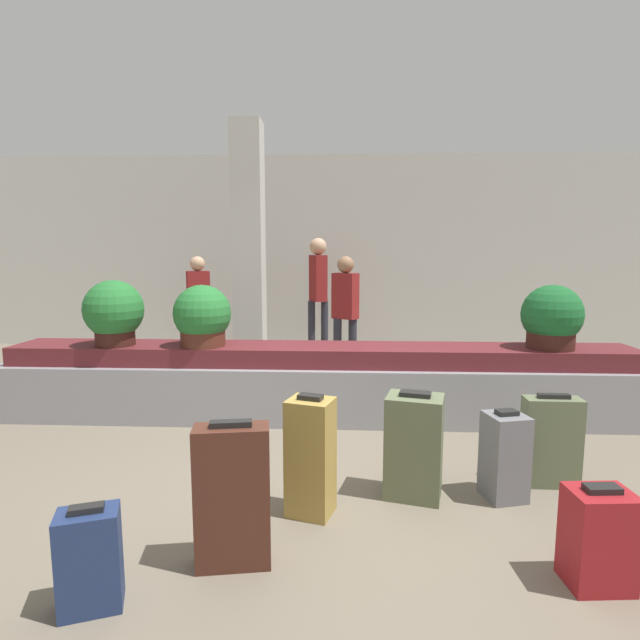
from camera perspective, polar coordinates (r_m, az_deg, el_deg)
ground_plane at (r=3.67m, az=-1.16°, el=-18.30°), size 18.00×18.00×0.00m
back_wall at (r=8.44m, az=1.23°, el=7.68°), size 18.00×0.06×3.20m
carousel at (r=4.92m, az=-0.00°, el=-7.24°), size 6.23×0.73×0.72m
pillar at (r=6.37m, az=-8.14°, el=7.57°), size 0.37×0.37×3.20m
suitcase_0 at (r=3.17m, az=-1.09°, el=-15.35°), size 0.32×0.30×0.76m
suitcase_1 at (r=2.71m, az=-24.83°, el=-23.61°), size 0.31×0.26×0.50m
suitcase_2 at (r=2.74m, az=-9.96°, el=-19.21°), size 0.40×0.23×0.78m
suitcase_3 at (r=3.60m, az=20.34°, el=-14.38°), size 0.29×0.30×0.60m
suitcase_4 at (r=2.95m, az=29.21°, el=-20.92°), size 0.31×0.25×0.51m
suitcase_5 at (r=3.45m, az=10.69°, el=-13.97°), size 0.42×0.36×0.71m
suitcase_6 at (r=3.89m, az=24.88°, el=-12.48°), size 0.38×0.17×0.65m
potted_plant_0 at (r=4.90m, az=-13.30°, el=0.33°), size 0.55×0.55×0.59m
potted_plant_1 at (r=5.13m, az=24.96°, el=0.19°), size 0.55×0.55×0.60m
potted_plant_2 at (r=5.20m, az=-22.49°, el=0.78°), size 0.57×0.57×0.63m
traveler_0 at (r=6.52m, az=2.90°, el=1.66°), size 0.37×0.33×1.56m
traveler_1 at (r=7.66m, az=-13.71°, el=2.30°), size 0.37×0.31×1.55m
traveler_2 at (r=7.57m, az=-0.22°, el=3.96°), size 0.31×0.37×1.82m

